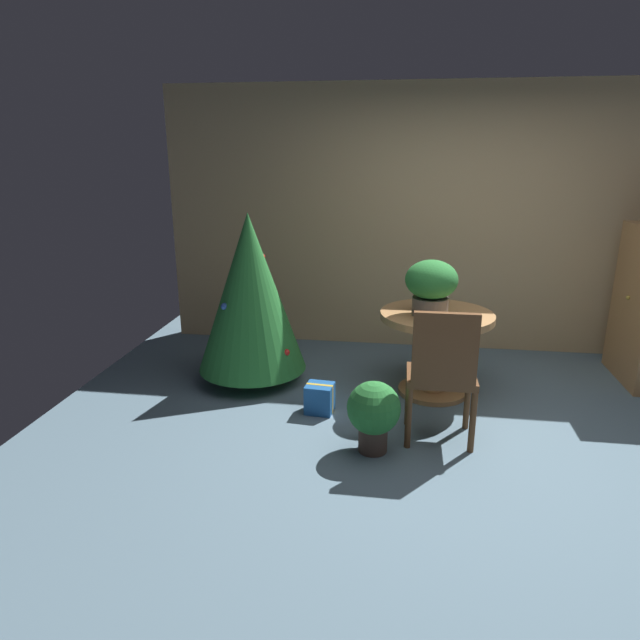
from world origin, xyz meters
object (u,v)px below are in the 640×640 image
Objects in this scene: flower_vase at (431,284)px; wooden_chair_near at (442,370)px; holiday_tree at (250,293)px; gift_box_blue at (320,398)px; potted_plant at (374,412)px; round_dining_table at (435,340)px.

wooden_chair_near is at bearing -85.36° from flower_vase.
wooden_chair_near is 0.66× the size of holiday_tree.
gift_box_blue is 0.46× the size of potted_plant.
wooden_chair_near reaches higher than potted_plant.
wooden_chair_near is at bearing -21.84° from gift_box_blue.
flower_vase is 1.52m from holiday_tree.
round_dining_table is 3.99× the size of gift_box_blue.
flower_vase is (-0.06, -0.07, 0.49)m from round_dining_table.
gift_box_blue is (-0.83, -0.43, -0.84)m from flower_vase.
round_dining_table is 0.86m from wooden_chair_near.
flower_vase is 1.92× the size of gift_box_blue.
holiday_tree reaches higher than round_dining_table.
wooden_chair_near is (0.06, -0.78, -0.41)m from flower_vase.
wooden_chair_near is at bearing -90.00° from round_dining_table.
potted_plant is at bearing -50.24° from gift_box_blue.
flower_vase reaches higher than round_dining_table.
round_dining_table is 1.08m from gift_box_blue.
potted_plant is at bearing -111.76° from flower_vase.
round_dining_table is 2.07× the size of flower_vase.
round_dining_table is 0.94× the size of wooden_chair_near.
flower_vase reaches higher than potted_plant.
gift_box_blue is (0.68, -0.55, -0.69)m from holiday_tree.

